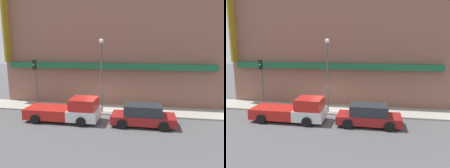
# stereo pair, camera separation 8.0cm
# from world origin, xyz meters

# --- Properties ---
(ground_plane) EXTENTS (80.00, 80.00, 0.00)m
(ground_plane) POSITION_xyz_m (0.00, 0.00, 0.00)
(ground_plane) COLOR #4C4C4F
(sidewalk) EXTENTS (36.00, 2.67, 0.13)m
(sidewalk) POSITION_xyz_m (0.00, 1.33, 0.06)
(sidewalk) COLOR #9E998E
(sidewalk) RESTS_ON ground
(building) EXTENTS (19.80, 3.80, 11.49)m
(building) POSITION_xyz_m (-0.01, 4.15, 5.73)
(building) COLOR brown
(building) RESTS_ON ground
(pickup_truck) EXTENTS (5.40, 2.16, 1.77)m
(pickup_truck) POSITION_xyz_m (-2.12, -1.78, 0.77)
(pickup_truck) COLOR silver
(pickup_truck) RESTS_ON ground
(parked_car) EXTENTS (4.37, 1.98, 1.50)m
(parked_car) POSITION_xyz_m (3.32, -1.78, 0.73)
(parked_car) COLOR maroon
(parked_car) RESTS_ON ground
(fire_hydrant) EXTENTS (0.16, 0.16, 0.58)m
(fire_hydrant) POSITION_xyz_m (-0.70, 0.91, 0.42)
(fire_hydrant) COLOR red
(fire_hydrant) RESTS_ON sidewalk
(street_lamp) EXTENTS (0.36, 0.36, 5.85)m
(street_lamp) POSITION_xyz_m (-0.06, 0.38, 3.76)
(street_lamp) COLOR #4C4C4C
(street_lamp) RESTS_ON sidewalk
(traffic_light) EXTENTS (0.28, 0.42, 4.15)m
(traffic_light) POSITION_xyz_m (-5.75, 0.46, 2.96)
(traffic_light) COLOR #4C4C4C
(traffic_light) RESTS_ON sidewalk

